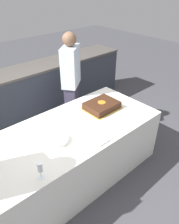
# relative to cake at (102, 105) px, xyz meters

# --- Properties ---
(ground_plane) EXTENTS (14.00, 14.00, 0.00)m
(ground_plane) POSITION_rel_cake_xyz_m (-0.57, -0.08, -0.77)
(ground_plane) COLOR #424247
(back_counter) EXTENTS (4.40, 0.58, 0.92)m
(back_counter) POSITION_rel_cake_xyz_m (-0.57, 1.49, -0.31)
(back_counter) COLOR #333842
(back_counter) RESTS_ON ground_plane
(dining_table) EXTENTS (2.16, 1.00, 0.73)m
(dining_table) POSITION_rel_cake_xyz_m (-0.57, -0.08, -0.41)
(dining_table) COLOR white
(dining_table) RESTS_ON ground_plane
(cake) EXTENTS (0.45, 0.37, 0.09)m
(cake) POSITION_rel_cake_xyz_m (0.00, 0.00, 0.00)
(cake) COLOR gold
(cake) RESTS_ON dining_table
(plate_stack) EXTENTS (0.24, 0.24, 0.04)m
(plate_stack) POSITION_rel_cake_xyz_m (-0.82, -0.17, -0.02)
(plate_stack) COLOR white
(plate_stack) RESTS_ON dining_table
(wine_glass) EXTENTS (0.07, 0.07, 0.17)m
(wine_glass) POSITION_rel_cake_xyz_m (-1.20, -0.48, 0.07)
(wine_glass) COLOR white
(wine_glass) RESTS_ON dining_table
(side_plate_near_cake) EXTENTS (0.20, 0.20, 0.00)m
(side_plate_near_cake) POSITION_rel_cake_xyz_m (0.06, 0.31, -0.04)
(side_plate_near_cake) COLOR white
(side_plate_near_cake) RESTS_ON dining_table
(utensil_pile) EXTENTS (0.15, 0.09, 0.02)m
(utensil_pile) POSITION_rel_cake_xyz_m (-0.47, -0.49, -0.03)
(utensil_pile) COLOR white
(utensil_pile) RESTS_ON dining_table
(person_cutting_cake) EXTENTS (0.42, 0.39, 1.60)m
(person_cutting_cake) POSITION_rel_cake_xyz_m (0.00, 0.64, 0.05)
(person_cutting_cake) COLOR #383347
(person_cutting_cake) RESTS_ON ground_plane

